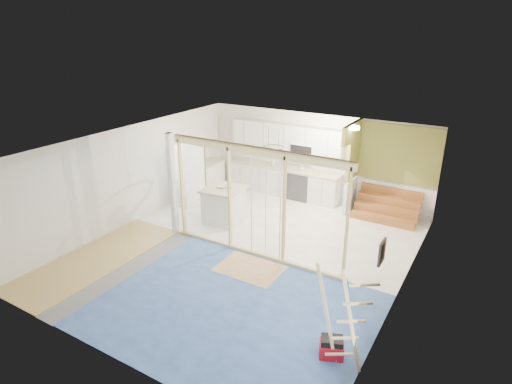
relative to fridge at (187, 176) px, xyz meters
The scene contains 17 objects.
room 3.49m from the fridge, 28.84° to the right, with size 7.01×8.01×2.61m.
floor_overlays 3.60m from the fridge, 27.39° to the right, with size 7.00×8.00×0.03m.
stud_frame 3.31m from the fridge, 31.17° to the right, with size 4.66×0.14×2.60m.
base_cabinets 2.25m from the fridge, 49.92° to the left, with size 4.45×2.24×0.93m.
upper_cabinets 3.21m from the fridge, 44.39° to the left, with size 3.60×0.41×0.85m.
green_partition 5.45m from the fridge, 21.39° to the left, with size 2.25×1.51×2.60m.
pot_rack 2.96m from the fridge, ahead, with size 0.52×0.52×0.72m.
sheathing_panel 7.49m from the fridge, 29.40° to the right, with size 0.02×4.00×2.60m, color tan.
electrical_panel 7.20m from the fridge, 25.41° to the right, with size 0.04×0.30×0.40m, color #36363B.
ceiling_light 4.92m from the fridge, 16.71° to the left, with size 0.32×0.32×0.08m, color #FFEABF.
fridge is the anchor object (origin of this frame).
island 1.79m from the fridge, 18.00° to the right, with size 1.09×1.09×0.97m.
bowl 1.70m from the fridge, 18.74° to the right, with size 0.23×0.23×0.06m, color white.
soap_bottle_a 2.66m from the fridge, 47.12° to the left, with size 0.11×0.11×0.27m, color #AAB2BD.
soap_bottle_b 3.40m from the fridge, 34.49° to the left, with size 0.09×0.09×0.19m, color silver.
toolbox 7.19m from the fridge, 32.60° to the right, with size 0.46×0.41×0.36m.
ladder 7.38m from the fridge, 32.83° to the right, with size 0.93×0.16×1.75m.
Camera 1 is at (4.74, -7.48, 4.95)m, focal length 30.00 mm.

